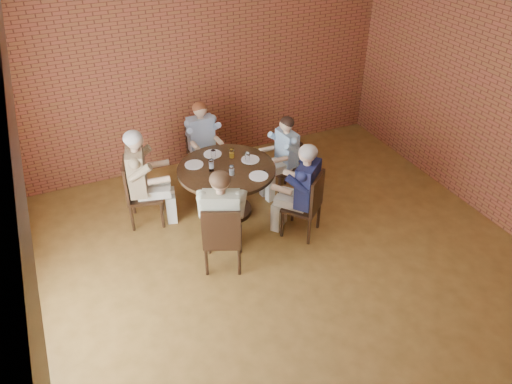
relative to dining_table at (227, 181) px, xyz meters
name	(u,v)px	position (x,y,z in m)	size (l,w,h in m)	color
floor	(295,295)	(0.10, -1.89, -0.53)	(7.00, 7.00, 0.00)	brown
wall_back	(191,63)	(0.10, 1.61, 1.17)	(7.00, 7.00, 0.00)	brown
dining_table	(227,181)	(0.00, 0.00, 0.00)	(1.37, 1.37, 0.75)	black
chair_a	(287,163)	(1.03, 0.13, -0.04)	(0.44, 0.44, 0.90)	black
diner_a	(283,157)	(0.95, 0.12, 0.10)	(0.49, 0.60, 1.26)	teal
chair_b	(202,149)	(-0.01, 1.06, -0.03)	(0.42, 0.42, 0.92)	black
diner_b	(203,143)	(-0.01, 0.98, 0.13)	(0.51, 0.63, 1.31)	#8796AD
chair_c	(137,190)	(-1.21, 0.30, 0.00)	(0.57, 0.57, 0.99)	black
diner_c	(143,178)	(-1.11, 0.28, 0.18)	(0.58, 0.72, 1.42)	brown
chair_d	(222,236)	(-0.50, -1.11, 0.00)	(0.61, 0.61, 0.98)	black
diner_d	(222,220)	(-0.46, -1.02, 0.17)	(0.57, 0.70, 1.41)	tan
chair_e	(308,203)	(0.79, -0.92, -0.01)	(0.63, 0.63, 0.96)	black
diner_e	(302,191)	(0.73, -0.86, 0.16)	(0.55, 0.68, 1.37)	#1A1F49
plate_a	(250,160)	(0.39, 0.05, 0.23)	(0.26, 0.26, 0.01)	white
plate_b	(213,154)	(-0.05, 0.43, 0.23)	(0.26, 0.26, 0.01)	white
plate_c	(194,165)	(-0.39, 0.25, 0.23)	(0.26, 0.26, 0.01)	white
plate_d	(259,176)	(0.31, -0.39, 0.23)	(0.26, 0.26, 0.01)	white
glass_a	(247,158)	(0.33, 0.03, 0.29)	(0.07, 0.07, 0.14)	white
glass_b	(232,153)	(0.18, 0.23, 0.29)	(0.07, 0.07, 0.14)	white
glass_c	(213,155)	(-0.08, 0.30, 0.29)	(0.07, 0.07, 0.14)	white
glass_d	(211,164)	(-0.19, 0.08, 0.29)	(0.07, 0.07, 0.14)	white
glass_e	(212,175)	(-0.29, -0.20, 0.29)	(0.07, 0.07, 0.14)	white
glass_f	(219,176)	(-0.21, -0.27, 0.29)	(0.07, 0.07, 0.14)	white
glass_g	(232,170)	(0.00, -0.20, 0.29)	(0.07, 0.07, 0.14)	white
smartphone	(265,173)	(0.43, -0.35, 0.23)	(0.06, 0.12, 0.01)	black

